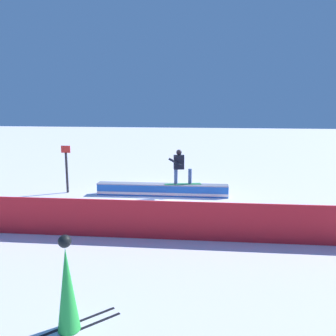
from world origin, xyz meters
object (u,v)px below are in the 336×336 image
grind_box (162,190)px  trail_marker (67,168)px  background_skier_left (67,288)px  snowboarder (180,166)px

grind_box → trail_marker: 4.16m
grind_box → background_skier_left: (-0.24, 8.63, 0.49)m
grind_box → trail_marker: size_ratio=2.68×
grind_box → snowboarder: snowboarder is taller
snowboarder → background_skier_left: 8.69m
grind_box → background_skier_left: size_ratio=3.43×
grind_box → background_skier_left: 8.65m
snowboarder → background_skier_left: (0.49, 8.66, -0.54)m
snowboarder → trail_marker: size_ratio=0.75×
background_skier_left → trail_marker: trail_marker is taller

